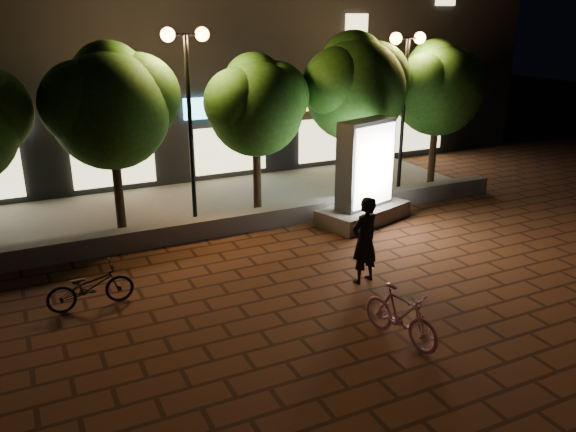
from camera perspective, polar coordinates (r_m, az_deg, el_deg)
ground at (r=12.70m, az=4.53°, el=-6.73°), size 80.00×80.00×0.00m
retaining_wall at (r=15.91m, az=-2.70°, el=-0.26°), size 16.00×0.45×0.50m
sidewalk at (r=18.18m, az=-5.82°, el=1.47°), size 16.00×5.00×0.08m
building_block at (r=23.55m, az=-12.02°, el=17.46°), size 28.00×8.12×11.30m
tree_left at (r=15.61m, az=-17.02°, el=10.65°), size 3.60×3.00×4.89m
tree_mid at (r=16.73m, az=-3.12°, el=11.17°), size 3.24×2.70×4.50m
tree_right at (r=18.21m, az=6.73°, el=12.83°), size 3.72×3.10×5.07m
tree_far_right at (r=20.12m, az=14.61°, el=12.39°), size 3.48×2.90×4.76m
street_lamp_left at (r=15.71m, az=-9.89°, el=13.39°), size 1.26×0.36×5.18m
street_lamp_right at (r=18.90m, az=11.55°, el=13.81°), size 1.26×0.36×4.98m
ad_kiosk at (r=16.26m, az=7.55°, el=3.41°), size 2.94×2.06×2.89m
scooter_pink at (r=10.59m, az=11.05°, el=-9.57°), size 0.83×1.75×1.01m
rider at (r=12.52m, az=7.56°, el=-2.38°), size 0.80×0.62×1.94m
scooter_parked at (r=12.21m, az=-18.93°, el=-6.60°), size 1.70×0.62×0.89m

